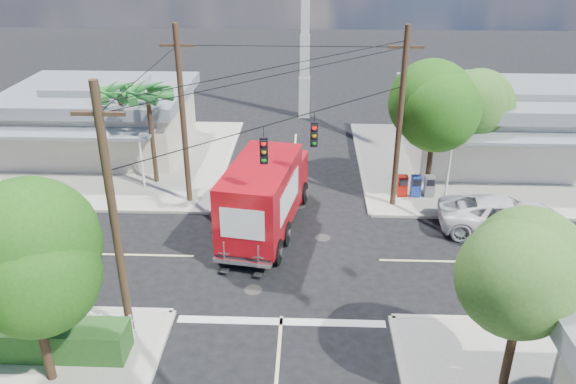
{
  "coord_description": "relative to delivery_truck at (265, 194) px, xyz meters",
  "views": [
    {
      "loc": [
        0.89,
        -20.56,
        12.86
      ],
      "look_at": [
        0.0,
        2.0,
        2.2
      ],
      "focal_mm": 35.0,
      "sensor_mm": 36.0,
      "label": 1
    }
  ],
  "objects": [
    {
      "name": "picket_fence",
      "position": [
        -6.75,
        -8.13,
        -1.13
      ],
      "size": [
        5.94,
        0.06,
        1.0
      ],
      "color": "silver",
      "rests_on": "sidewalk_sw"
    },
    {
      "name": "parked_car",
      "position": [
        10.99,
        0.2,
        -0.99
      ],
      "size": [
        6.11,
        3.24,
        1.64
      ],
      "primitive_type": "imported",
      "rotation": [
        0.0,
        0.0,
        1.48
      ],
      "color": "silver",
      "rests_on": "ground"
    },
    {
      "name": "vending_boxes",
      "position": [
        7.55,
        3.67,
        -1.12
      ],
      "size": [
        1.9,
        0.5,
        1.1
      ],
      "color": "#9D0F07",
      "rests_on": "sidewalk_ne"
    },
    {
      "name": "delivery_truck",
      "position": [
        0.0,
        0.0,
        0.0
      ],
      "size": [
        3.85,
        8.53,
        3.57
      ],
      "color": "black",
      "rests_on": "ground"
    },
    {
      "name": "ground",
      "position": [
        1.05,
        -2.53,
        -1.81
      ],
      "size": [
        120.0,
        120.0,
        0.0
      ],
      "primitive_type": "plane",
      "color": "black",
      "rests_on": "ground"
    },
    {
      "name": "pedestrian",
      "position": [
        -6.82,
        -9.09,
        -0.81
      ],
      "size": [
        0.73,
        0.74,
        1.73
      ],
      "primitive_type": "imported",
      "rotation": [
        0.0,
        0.0,
        0.82
      ],
      "color": "beige",
      "rests_on": "sidewalk_sw"
    },
    {
      "name": "hedge_sw",
      "position": [
        -6.95,
        -8.93,
        -1.12
      ],
      "size": [
        6.2,
        1.2,
        1.1
      ],
      "primitive_type": "cube",
      "color": "#184016",
      "rests_on": "sidewalk_sw"
    },
    {
      "name": "tree_ne_back",
      "position": [
        10.86,
        6.43,
        2.37
      ],
      "size": [
        3.77,
        3.66,
        5.82
      ],
      "color": "#422D1C",
      "rests_on": "sidewalk_ne"
    },
    {
      "name": "palm_nw_back",
      "position": [
        -8.45,
        6.47,
        2.86
      ],
      "size": [
        3.01,
        3.08,
        5.19
      ],
      "color": "#422D1C",
      "rests_on": "sidewalk_nw"
    },
    {
      "name": "building_nw",
      "position": [
        -10.95,
        9.93,
        0.41
      ],
      "size": [
        10.8,
        10.2,
        4.3
      ],
      "color": "beige",
      "rests_on": "sidewalk_nw"
    },
    {
      "name": "road_markings",
      "position": [
        1.05,
        -4.0,
        -1.81
      ],
      "size": [
        32.0,
        32.0,
        0.01
      ],
      "color": "beige",
      "rests_on": "ground"
    },
    {
      "name": "tree_se",
      "position": [
        8.06,
        -9.77,
        2.23
      ],
      "size": [
        3.67,
        3.54,
        5.62
      ],
      "color": "#422D1C",
      "rests_on": "sidewalk_se"
    },
    {
      "name": "sidewalk_nw",
      "position": [
        -9.83,
        8.35,
        -1.74
      ],
      "size": [
        14.12,
        14.12,
        0.14
      ],
      "color": "gray",
      "rests_on": "ground"
    },
    {
      "name": "tree_ne_front",
      "position": [
        8.26,
        4.23,
        2.95
      ],
      "size": [
        4.21,
        4.14,
        6.66
      ],
      "color": "#422D1C",
      "rests_on": "sidewalk_ne"
    },
    {
      "name": "tree_sw_front",
      "position": [
        -5.94,
        -10.07,
        2.52
      ],
      "size": [
        3.88,
        3.78,
        6.03
      ],
      "color": "#422D1C",
      "rests_on": "sidewalk_sw"
    },
    {
      "name": "building_ne",
      "position": [
        13.55,
        9.44,
        0.51
      ],
      "size": [
        11.8,
        10.2,
        4.5
      ],
      "color": "white",
      "rests_on": "sidewalk_ne"
    },
    {
      "name": "sidewalk_ne",
      "position": [
        11.93,
        8.35,
        -1.74
      ],
      "size": [
        14.12,
        14.12,
        0.14
      ],
      "color": "gray",
      "rests_on": "ground"
    },
    {
      "name": "utility_poles",
      "position": [
        -0.53,
        -0.93,
        2.86
      ],
      "size": [
        12.0,
        10.68,
        9.0
      ],
      "color": "#473321",
      "rests_on": "ground"
    },
    {
      "name": "radio_tower",
      "position": [
        1.55,
        17.47,
        3.83
      ],
      "size": [
        0.8,
        0.8,
        17.0
      ],
      "color": "silver",
      "rests_on": "ground"
    },
    {
      "name": "palm_nw_front",
      "position": [
        -6.45,
        4.97,
        3.23
      ],
      "size": [
        3.01,
        3.08,
        5.59
      ],
      "color": "#422D1C",
      "rests_on": "sidewalk_nw"
    }
  ]
}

